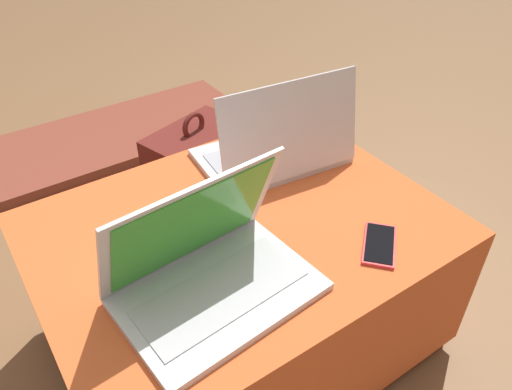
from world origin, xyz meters
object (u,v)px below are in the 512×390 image
object	(u,v)px
cell_phone	(379,245)
laptop_far	(277,147)
backpack	(196,183)
laptop_near	(210,270)

from	to	relation	value
cell_phone	laptop_far	bearing A→B (deg)	-41.96
laptop_far	backpack	world-z (taller)	laptop_far
laptop_near	cell_phone	distance (m)	0.38
cell_phone	laptop_near	bearing A→B (deg)	32.89
laptop_far	cell_phone	distance (m)	0.38
cell_phone	backpack	xyz separation A→B (m)	(-0.07, 0.72, -0.24)
backpack	laptop_far	bearing A→B (deg)	85.24
laptop_near	backpack	size ratio (longest dim) A/B	0.87
cell_phone	backpack	distance (m)	0.77
laptop_far	backpack	xyz separation A→B (m)	(-0.08, 0.34, -0.29)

